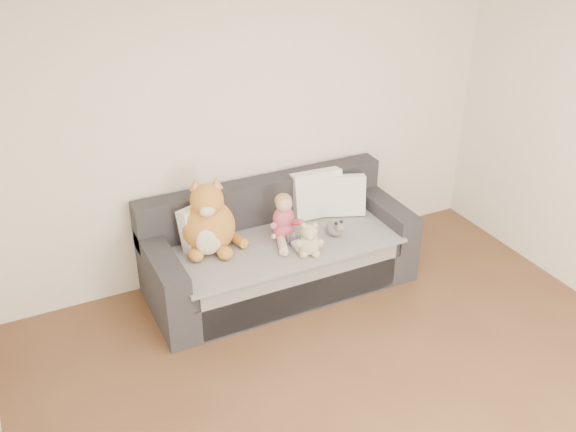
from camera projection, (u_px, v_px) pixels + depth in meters
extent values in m
plane|color=white|center=(478.00, 21.00, 2.64)|extent=(5.00, 5.00, 0.00)
plane|color=white|center=(250.00, 125.00, 5.23)|extent=(4.50, 0.00, 4.50)
cube|color=#29292E|center=(280.00, 270.00, 5.42)|extent=(2.20, 0.90, 0.30)
cube|color=#29292E|center=(282.00, 249.00, 5.29)|extent=(1.90, 0.80, 0.15)
cube|color=#29292E|center=(262.00, 201.00, 5.46)|extent=(2.20, 0.20, 0.40)
cube|color=#29292E|center=(162.00, 270.00, 4.90)|extent=(0.20, 0.90, 0.30)
cube|color=#29292E|center=(382.00, 214.00, 5.67)|extent=(0.20, 0.90, 0.30)
cube|color=gray|center=(283.00, 242.00, 5.24)|extent=(1.85, 0.88, 0.02)
cube|color=gray|center=(304.00, 290.00, 5.04)|extent=(1.70, 0.02, 0.41)
cube|color=white|center=(203.00, 225.00, 5.08)|extent=(0.43, 0.30, 0.37)
cube|color=white|center=(317.00, 194.00, 5.53)|extent=(0.45, 0.22, 0.42)
cube|color=white|center=(343.00, 195.00, 5.56)|extent=(0.42, 0.30, 0.37)
ellipsoid|color=#C44558|center=(284.00, 230.00, 5.24)|extent=(0.19, 0.15, 0.15)
ellipsoid|color=#C44558|center=(284.00, 218.00, 5.19)|extent=(0.18, 0.15, 0.20)
ellipsoid|color=#DBAA8C|center=(284.00, 204.00, 5.12)|extent=(0.13, 0.13, 0.13)
ellipsoid|color=tan|center=(283.00, 200.00, 5.12)|extent=(0.14, 0.14, 0.11)
cylinder|color=#C44558|center=(275.00, 225.00, 5.13)|extent=(0.13, 0.19, 0.12)
cylinder|color=#C44558|center=(296.00, 222.00, 5.17)|extent=(0.07, 0.19, 0.12)
ellipsoid|color=#DBAA8C|center=(274.00, 236.00, 5.09)|extent=(0.05, 0.05, 0.05)
ellipsoid|color=#DBAA8C|center=(302.00, 233.00, 5.14)|extent=(0.05, 0.05, 0.05)
cylinder|color=#E5B2C6|center=(282.00, 245.00, 5.11)|extent=(0.15, 0.25, 0.08)
cylinder|color=#E5B2C6|center=(295.00, 243.00, 5.13)|extent=(0.09, 0.24, 0.08)
ellipsoid|color=#DBAA8C|center=(284.00, 253.00, 5.01)|extent=(0.05, 0.08, 0.04)
ellipsoid|color=#DBAA8C|center=(301.00, 251.00, 5.04)|extent=(0.05, 0.08, 0.04)
ellipsoid|color=#CA762D|center=(209.00, 227.00, 5.03)|extent=(0.43, 0.36, 0.45)
ellipsoid|color=beige|center=(210.00, 240.00, 4.92)|extent=(0.22, 0.10, 0.25)
ellipsoid|color=#CA762D|center=(207.00, 200.00, 4.88)|extent=(0.26, 0.26, 0.26)
ellipsoid|color=beige|center=(207.00, 211.00, 4.80)|extent=(0.12, 0.08, 0.09)
cone|color=#CA762D|center=(195.00, 184.00, 4.85)|extent=(0.13, 0.13, 0.09)
cone|color=pink|center=(195.00, 185.00, 4.84)|extent=(0.08, 0.08, 0.06)
cone|color=#CA762D|center=(216.00, 182.00, 4.87)|extent=(0.13, 0.13, 0.09)
cone|color=pink|center=(216.00, 184.00, 4.86)|extent=(0.08, 0.08, 0.06)
ellipsoid|color=#CA762D|center=(196.00, 255.00, 4.94)|extent=(0.12, 0.15, 0.10)
ellipsoid|color=#CA762D|center=(225.00, 253.00, 4.97)|extent=(0.12, 0.15, 0.10)
cylinder|color=#CA762D|center=(235.00, 238.00, 5.17)|extent=(0.13, 0.30, 0.10)
ellipsoid|color=beige|center=(309.00, 245.00, 5.02)|extent=(0.18, 0.15, 0.18)
ellipsoid|color=beige|center=(310.00, 232.00, 4.95)|extent=(0.12, 0.12, 0.12)
ellipsoid|color=beige|center=(304.00, 226.00, 4.93)|extent=(0.05, 0.05, 0.05)
ellipsoid|color=beige|center=(315.00, 225.00, 4.94)|extent=(0.05, 0.05, 0.05)
ellipsoid|color=beige|center=(310.00, 237.00, 4.92)|extent=(0.05, 0.05, 0.05)
ellipsoid|color=beige|center=(299.00, 243.00, 4.98)|extent=(0.06, 0.06, 0.06)
ellipsoid|color=beige|center=(320.00, 243.00, 4.99)|extent=(0.06, 0.06, 0.06)
ellipsoid|color=beige|center=(304.00, 254.00, 4.99)|extent=(0.07, 0.07, 0.07)
ellipsoid|color=beige|center=(316.00, 254.00, 5.00)|extent=(0.07, 0.07, 0.07)
ellipsoid|color=white|center=(334.00, 229.00, 5.29)|extent=(0.13, 0.16, 0.12)
ellipsoid|color=white|center=(339.00, 227.00, 5.21)|extent=(0.08, 0.08, 0.08)
ellipsoid|color=black|center=(336.00, 223.00, 5.19)|extent=(0.03, 0.03, 0.03)
ellipsoid|color=black|center=(341.00, 222.00, 5.21)|extent=(0.03, 0.03, 0.03)
cylinder|color=#62399C|center=(294.00, 240.00, 5.14)|extent=(0.09, 0.09, 0.09)
cone|color=green|center=(294.00, 234.00, 5.11)|extent=(0.08, 0.08, 0.04)
cylinder|color=green|center=(288.00, 239.00, 5.14)|extent=(0.02, 0.02, 0.06)
cylinder|color=green|center=(299.00, 239.00, 5.14)|extent=(0.02, 0.02, 0.06)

